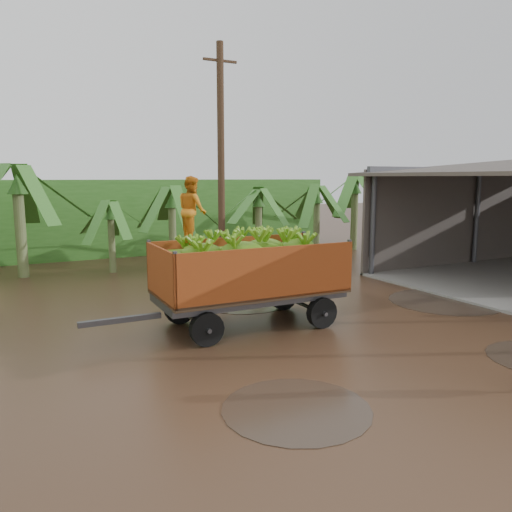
{
  "coord_description": "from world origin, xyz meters",
  "views": [
    {
      "loc": [
        -7.22,
        -8.82,
        3.69
      ],
      "look_at": [
        -1.29,
        2.56,
        1.68
      ],
      "focal_mm": 35.0,
      "sensor_mm": 36.0,
      "label": 1
    }
  ],
  "objects": [
    {
      "name": "ground",
      "position": [
        0.0,
        0.0,
        0.0
      ],
      "size": [
        100.0,
        100.0,
        0.0
      ],
      "primitive_type": "plane",
      "color": "black",
      "rests_on": "ground"
    },
    {
      "name": "banana_plants",
      "position": [
        -5.85,
        6.25,
        1.89
      ],
      "size": [
        24.61,
        20.3,
        4.22
      ],
      "color": "#2D661E",
      "rests_on": "ground"
    },
    {
      "name": "hedge_north",
      "position": [
        -2.0,
        16.0,
        1.8
      ],
      "size": [
        22.0,
        3.0,
        3.6
      ],
      "primitive_type": "cube",
      "color": "#2D661E",
      "rests_on": "ground"
    },
    {
      "name": "utility_pole",
      "position": [
        -0.27,
        7.11,
        4.13
      ],
      "size": [
        1.2,
        0.24,
        8.15
      ],
      "color": "#47301E",
      "rests_on": "ground"
    },
    {
      "name": "banana_trailer",
      "position": [
        -1.77,
        2.07,
        1.4
      ],
      "size": [
        6.42,
        2.32,
        3.74
      ],
      "rotation": [
        0.0,
        0.0,
        -0.02
      ],
      "color": "#CB531D",
      "rests_on": "ground"
    }
  ]
}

